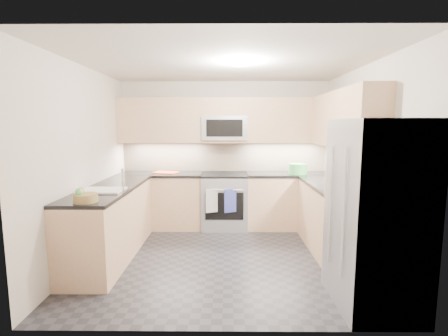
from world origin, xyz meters
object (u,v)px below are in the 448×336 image
Objects in this scene: utensil_bowl at (298,169)px; gas_range at (224,201)px; microwave at (224,128)px; refrigerator at (375,215)px; cutting_board at (166,172)px; fruit_basket at (86,198)px.

gas_range is at bearing 176.31° from utensil_bowl.
microwave is 1.41m from utensil_bowl.
microwave is 3.04m from refrigerator.
gas_range is 2.29× the size of cutting_board.
refrigerator is (1.45, -2.55, -0.80)m from microwave.
refrigerator is at bearing -60.38° from microwave.
microwave is 3.10× the size of fruit_basket.
refrigerator is (1.45, -2.43, 0.45)m from gas_range.
microwave is at bearing 4.22° from cutting_board.
cutting_board is at bearing 78.30° from fruit_basket.
refrigerator is at bearing -59.12° from gas_range.
microwave is at bearing 170.53° from utensil_bowl.
refrigerator is 4.53× the size of cutting_board.
microwave is at bearing 90.00° from gas_range.
gas_range is 0.51× the size of refrigerator.
utensil_bowl is (-0.23, 2.35, 0.13)m from refrigerator.
microwave reaches higher than fruit_basket.
microwave is 1.91× the size of cutting_board.
gas_range is 2.61m from fruit_basket.
gas_range is at bearing 55.47° from fruit_basket.
utensil_bowl is 3.35m from fruit_basket.
fruit_basket is at bearing -124.53° from gas_range.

